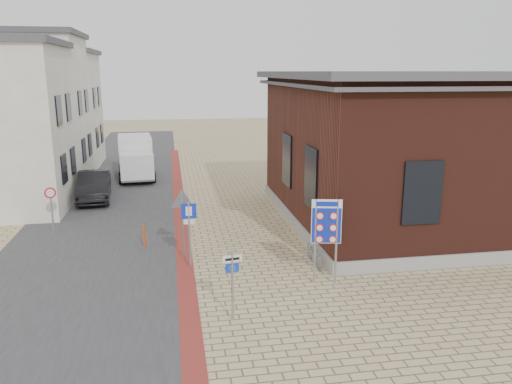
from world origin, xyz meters
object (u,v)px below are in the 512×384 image
object	(u,v)px
sedan	(94,186)
parking_sign	(189,223)
border_sign	(326,223)
box_truck	(136,157)
essen_sign	(232,276)
bollard	(144,236)

from	to	relation	value
sedan	parking_sign	xyz separation A→B (m)	(4.70, -10.58, 0.88)
border_sign	parking_sign	distance (m)	4.81
box_truck	parking_sign	distance (m)	16.19
sedan	box_truck	world-z (taller)	box_truck
sedan	essen_sign	distance (m)	15.77
border_sign	box_truck	bearing A→B (deg)	123.63
sedan	border_sign	world-z (taller)	border_sign
box_truck	border_sign	bearing A→B (deg)	-73.81
parking_sign	bollard	world-z (taller)	parking_sign
border_sign	parking_sign	world-z (taller)	border_sign
sedan	border_sign	size ratio (longest dim) A/B	1.63
essen_sign	sedan	bearing A→B (deg)	102.84
border_sign	bollard	distance (m)	7.66
border_sign	parking_sign	size ratio (longest dim) A/B	1.18
border_sign	parking_sign	bearing A→B (deg)	165.94
box_truck	essen_sign	distance (m)	20.43
box_truck	essen_sign	world-z (taller)	box_truck
sedan	essen_sign	bearing A→B (deg)	-73.79
border_sign	essen_sign	size ratio (longest dim) A/B	1.39
sedan	essen_sign	size ratio (longest dim) A/B	2.26
essen_sign	bollard	size ratio (longest dim) A/B	2.16
sedan	essen_sign	world-z (taller)	essen_sign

